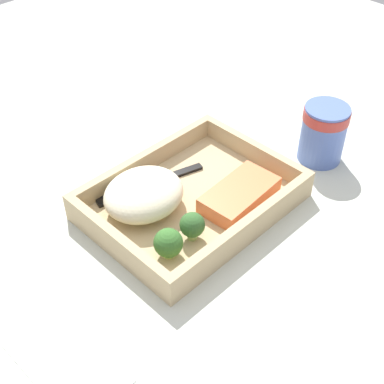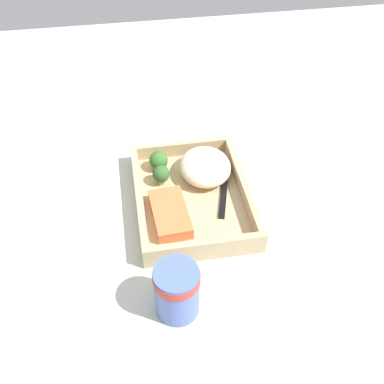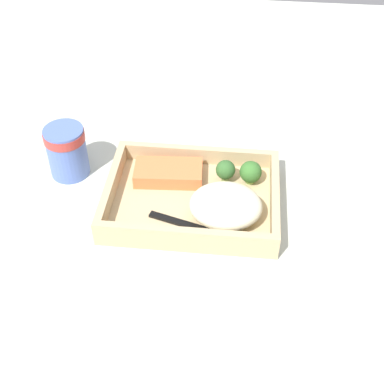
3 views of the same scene
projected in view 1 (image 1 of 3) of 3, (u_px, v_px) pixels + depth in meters
The scene contains 10 objects.
ground_plane at pixel (192, 212), 72.86cm from camera, with size 160.00×160.00×2.00cm, color beige.
takeout_tray at pixel (192, 204), 71.80cm from camera, with size 26.66×20.00×1.20cm, color tan.
tray_rim at pixel (192, 192), 70.45cm from camera, with size 26.66×20.00×2.89cm.
salmon_fillet at pixel (239, 195), 70.52cm from camera, with size 10.91×5.83×2.28cm, color orange.
mashed_potatoes at pixel (144, 194), 68.77cm from camera, with size 10.87×9.56×4.76cm, color beige.
broccoli_floret_1 at pixel (168, 243), 62.68cm from camera, with size 3.55×3.55×3.94cm.
broccoli_floret_2 at pixel (192, 225), 64.76cm from camera, with size 3.16×3.16×3.88cm.
fork at pixel (143, 186), 73.27cm from camera, with size 15.63×6.03×0.44cm.
paper_cup at pixel (324, 131), 77.12cm from camera, with size 6.63×6.63×8.78cm.
receipt_slip at pixel (62, 358), 54.96cm from camera, with size 7.28×14.66×0.24cm, color white.
Camera 1 is at (37.30, 37.36, 49.29)cm, focal length 50.00 mm.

